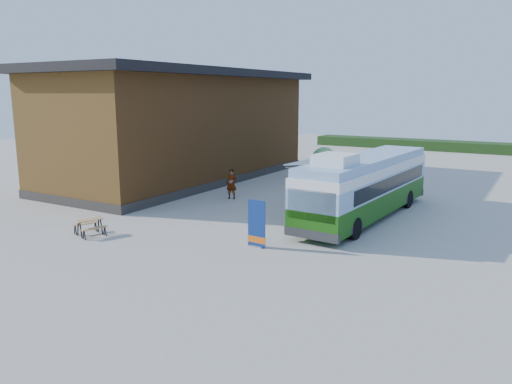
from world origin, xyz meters
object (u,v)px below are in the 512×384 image
Objects in this scene: person_a at (232,184)px; slurry_tanker at (325,164)px; bus at (366,184)px; person_b at (307,198)px; picnic_table at (90,223)px; banner at (257,228)px.

slurry_tanker is at bearing 56.60° from person_a.
bus is 2.92m from person_b.
bus is 2.06× the size of slurry_tanker.
person_b is (5.34, -1.30, -0.03)m from person_a.
slurry_tanker reaches higher than person_a.
picnic_table is 0.27× the size of slurry_tanker.
picnic_table is at bearing -159.08° from banner.
banner is 1.26× the size of picnic_table.
slurry_tanker is (2.50, 7.62, 0.41)m from person_a.
bus is at bearing 76.02° from banner.
person_a is (-8.00, 0.43, -0.80)m from bus.
person_a is at bearing 132.97° from banner.
bus is at bearing 63.72° from picnic_table.
person_b reaches higher than picnic_table.
bus is 7.10m from banner.
picnic_table is 9.40m from person_a.
banner is 0.34× the size of slurry_tanker.
slurry_tanker is (-3.37, 14.77, 0.49)m from banner.
picnic_table is (-6.97, -2.18, -0.26)m from banner.
person_b is at bearing 98.80° from banner.
bus is at bearing -18.35° from person_a.
picnic_table is at bearing -112.00° from person_a.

